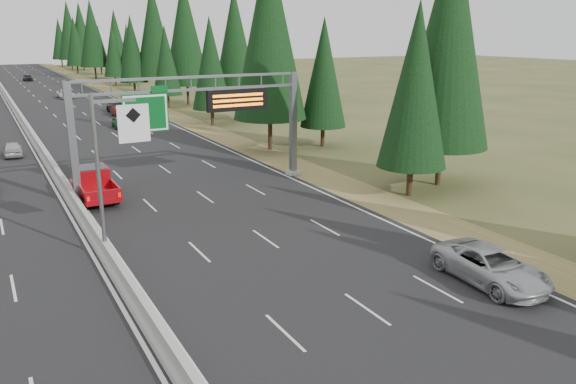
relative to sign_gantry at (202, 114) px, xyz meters
name	(u,v)px	position (x,y,z in m)	size (l,w,h in m)	color
road	(18,116)	(-8.92, 45.12, -5.23)	(32.00, 260.00, 0.08)	black
shoulder_right	(151,107)	(8.88, 45.12, -5.24)	(3.60, 260.00, 0.06)	olive
median_barrier	(17,113)	(-8.92, 45.12, -4.85)	(0.70, 260.00, 0.85)	#979791
sign_gantry	(202,114)	(0.00, 0.00, 0.00)	(16.75, 0.98, 7.80)	slate
hov_sign_pole	(110,164)	(-8.33, -9.92, -0.54)	(2.80, 0.50, 8.00)	slate
tree_row_right	(192,41)	(13.41, 39.03, 4.24)	(12.55, 240.31, 18.90)	black
silver_minivan	(491,266)	(5.32, -21.00, -4.41)	(2.58, 5.60, 1.56)	#A2A3A7
red_pickup	(93,181)	(-7.42, 1.18, -4.09)	(2.18, 6.11, 1.99)	black
car_ahead_green	(120,122)	(0.65, 28.76, -4.55)	(1.51, 3.75, 1.28)	#155D2D
car_ahead_dkred	(119,111)	(2.63, 38.00, -4.55)	(1.34, 3.85, 1.27)	#56150C
car_ahead_dkgrey	(118,107)	(3.22, 41.25, -4.44)	(2.09, 5.14, 1.49)	black
car_ahead_white	(65,94)	(-0.38, 63.16, -4.49)	(2.33, 5.04, 1.40)	silver
car_ahead_far	(28,78)	(-2.68, 102.57, -4.46)	(1.72, 4.27, 1.45)	black
car_onc_white	(13,149)	(-11.20, 17.97, -4.54)	(1.54, 3.83, 1.30)	#B2B2B2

